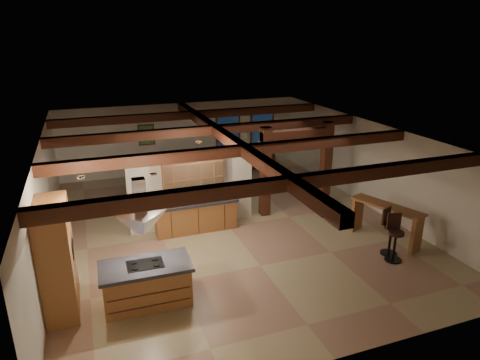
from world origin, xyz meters
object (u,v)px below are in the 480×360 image
object	(u,v)px
dining_table	(183,189)
bar_counter	(386,217)
kitchen_island	(147,283)
sofa	(253,161)

from	to	relation	value
dining_table	bar_counter	bearing A→B (deg)	-60.29
dining_table	bar_counter	size ratio (longest dim) A/B	0.84
kitchen_island	dining_table	world-z (taller)	kitchen_island
sofa	bar_counter	distance (m)	7.93
kitchen_island	sofa	xyz separation A→B (m)	(5.94, 8.54, -0.21)
sofa	bar_counter	xyz separation A→B (m)	(0.84, -7.88, 0.46)
kitchen_island	dining_table	distance (m)	6.36
sofa	bar_counter	size ratio (longest dim) A/B	0.88
kitchen_island	dining_table	bearing A→B (deg)	70.08
kitchen_island	bar_counter	bearing A→B (deg)	5.56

